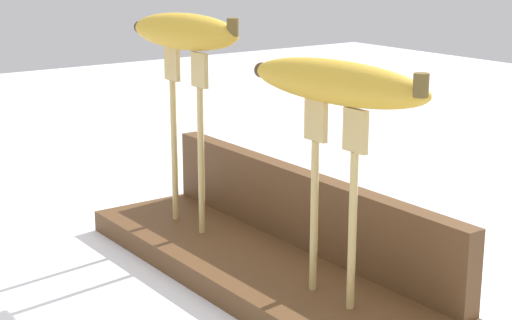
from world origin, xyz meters
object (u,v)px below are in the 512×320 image
at_px(banana_raised_left, 185,31).
at_px(banana_raised_right, 336,82).
at_px(fork_stand_right, 334,184).
at_px(fork_stand_left, 187,123).

height_order(banana_raised_left, banana_raised_right, banana_raised_left).
distance_m(fork_stand_right, banana_raised_right, 0.09).
relative_size(fork_stand_left, banana_raised_left, 1.24).
relative_size(fork_stand_left, banana_raised_right, 1.00).
height_order(fork_stand_left, fork_stand_right, fork_stand_left).
relative_size(fork_stand_left, fork_stand_right, 1.12).
height_order(fork_stand_right, banana_raised_right, banana_raised_right).
bearing_deg(banana_raised_left, fork_stand_right, 0.00).
bearing_deg(fork_stand_right, fork_stand_left, 180.00).
xyz_separation_m(fork_stand_left, banana_raised_right, (0.24, -0.00, 0.08)).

